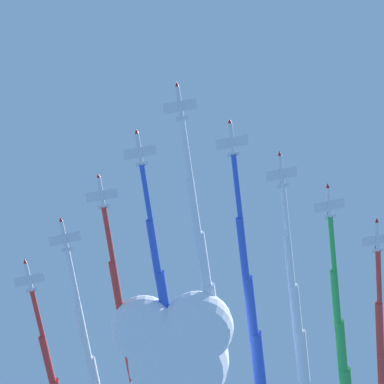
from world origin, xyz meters
The scene contains 8 objects.
jet_lead centered at (-15.67, 14.10, 218.39)m, with size 57.84×51.18×4.11m.
jet_port_inner centered at (-20.14, 32.75, 217.36)m, with size 64.04×55.28×4.18m.
jet_starboard_inner centered at (-31.33, 11.29, 218.81)m, with size 57.59×50.16×4.18m.
jet_port_mid centered at (-14.42, 44.13, 219.41)m, with size 54.53×48.23×4.14m.
jet_starboard_mid centered at (-48.84, 9.93, 219.90)m, with size 60.10×51.26×4.03m.
jet_port_outer centered at (-17.57, 62.67, 220.34)m, with size 58.63×52.14×4.13m.
jet_trail_port centered at (-18.46, 77.74, 218.50)m, with size 59.28×50.62×4.03m.
cloud_puff centered at (-42.82, 22.20, 215.52)m, with size 44.99×36.04×29.74m.
Camera 1 is at (51.12, -33.11, 44.70)m, focal length 66.02 mm.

